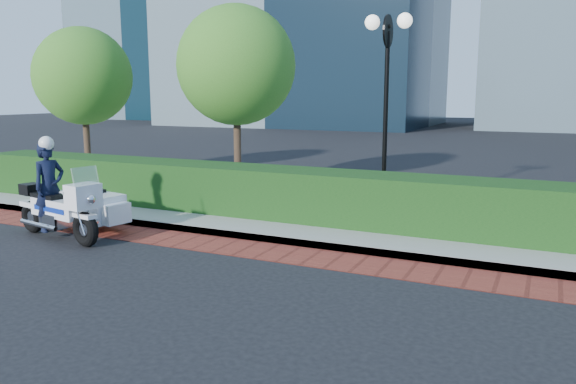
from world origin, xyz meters
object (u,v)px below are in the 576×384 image
at_px(lamppost, 387,81).
at_px(tree_a, 83,76).
at_px(police_motorcycle, 70,201).
at_px(tree_b, 236,66).

height_order(lamppost, tree_a, tree_a).
xyz_separation_m(lamppost, police_motorcycle, (-4.95, -4.28, -2.30)).
relative_size(tree_a, tree_b, 0.94).
height_order(tree_a, police_motorcycle, tree_a).
relative_size(tree_a, police_motorcycle, 1.93).
distance_m(lamppost, police_motorcycle, 6.93).
relative_size(lamppost, tree_a, 0.92).
bearing_deg(tree_b, police_motorcycle, -94.59).
distance_m(lamppost, tree_a, 10.09).
distance_m(tree_a, tree_b, 5.50).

